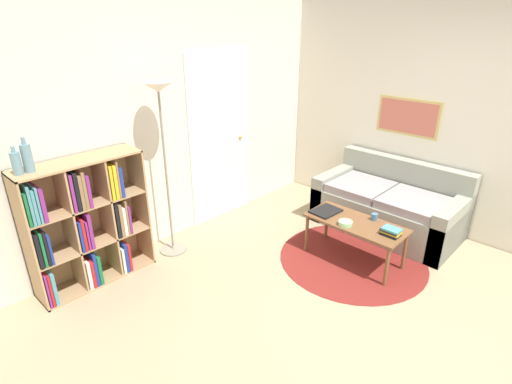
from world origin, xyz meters
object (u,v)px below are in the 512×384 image
coffee_table (355,226)px  laptop (326,211)px  couch (390,206)px  bowl (345,223)px  floor_lamp (161,116)px  bottle_middle (27,158)px  bookshelf (85,223)px  cup (374,217)px  bottle_left (16,163)px

coffee_table → laptop: size_ratio=3.13×
couch → bowl: 1.08m
coffee_table → floor_lamp: bearing=128.3°
coffee_table → bowl: 0.16m
floor_lamp → laptop: (1.19, -1.18, -1.05)m
laptop → bottle_middle: (-2.40, 1.28, 0.90)m
floor_lamp → couch: bearing=-34.6°
bookshelf → floor_lamp: (0.86, -0.11, 0.88)m
bookshelf → coffee_table: size_ratio=1.21×
bowl → laptop: bearing=69.9°
cup → couch: bearing=13.5°
laptop → couch: bearing=-17.2°
bookshelf → cup: bearing=-38.1°
bowl → bottle_left: bearing=146.2°
bookshelf → coffee_table: bearing=-38.4°
coffee_table → cup: size_ratio=14.34×
bowl → bottle_middle: bearing=145.1°
coffee_table → bowl: (-0.14, 0.04, 0.07)m
floor_lamp → bowl: bearing=-54.3°
floor_lamp → bottle_left: (-1.29, 0.09, -0.17)m
floor_lamp → cup: bearing=-50.1°
couch → bottle_left: size_ratio=7.04×
couch → bottle_middle: (-3.34, 1.57, 1.07)m
couch → bottle_middle: bottle_middle is taller
floor_lamp → coffee_table: (1.22, -1.54, -1.11)m
bottle_middle → laptop: bearing=-28.0°
cup → bowl: bearing=153.0°
cup → bottle_left: bottle_left is taller
couch → cup: couch is taller
bottle_middle → cup: bearing=-34.0°
bottle_left → coffee_table: bearing=-33.0°
bottle_left → bottle_middle: 0.09m
cup → laptop: bearing=112.0°
cup → floor_lamp: bearing=129.9°
bottle_left → bottle_middle: bottle_middle is taller
bookshelf → bottle_left: (-0.43, -0.02, 0.71)m
floor_lamp → couch: size_ratio=1.12×
bookshelf → coffee_table: 2.66m
bottle_middle → bookshelf: bearing=2.1°
couch → coffee_table: couch is taller
coffee_table → laptop: bearing=93.8°
couch → bottle_left: (-3.43, 1.56, 1.05)m
floor_lamp → bowl: floor_lamp is taller
bottle_middle → floor_lamp: bearing=-4.4°
floor_lamp → coffee_table: floor_lamp is taller
couch → bowl: size_ratio=11.49×
floor_lamp → cup: 2.39m
couch → bowl: (-1.06, -0.02, 0.19)m
coffee_table → bottle_middle: 3.08m
coffee_table → cup: cup is taller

